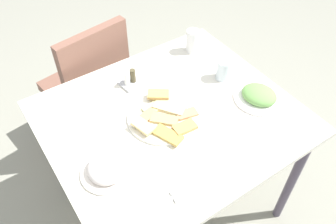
# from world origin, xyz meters

# --- Properties ---
(ground_plane) EXTENTS (6.00, 6.00, 0.00)m
(ground_plane) POSITION_xyz_m (0.00, 0.00, 0.00)
(ground_plane) COLOR gray
(dining_table) EXTENTS (1.05, 0.91, 0.75)m
(dining_table) POSITION_xyz_m (0.00, 0.00, 0.66)
(dining_table) COLOR silver
(dining_table) RESTS_ON ground_plane
(dining_chair) EXTENTS (0.48, 0.48, 0.90)m
(dining_chair) POSITION_xyz_m (-0.11, 0.67, 0.50)
(dining_chair) COLOR brown
(dining_chair) RESTS_ON ground_plane
(pide_platter) EXTENTS (0.31, 0.32, 0.04)m
(pide_platter) POSITION_xyz_m (-0.04, 0.00, 0.76)
(pide_platter) COLOR white
(pide_platter) RESTS_ON dining_table
(salad_plate_greens) EXTENTS (0.22, 0.22, 0.06)m
(salad_plate_greens) POSITION_xyz_m (0.38, -0.13, 0.77)
(salad_plate_greens) COLOR white
(salad_plate_greens) RESTS_ON dining_table
(salad_plate_rice) EXTENTS (0.20, 0.20, 0.07)m
(salad_plate_rice) POSITION_xyz_m (-0.36, -0.11, 0.77)
(salad_plate_rice) COLOR white
(salad_plate_rice) RESTS_ON dining_table
(soda_can) EXTENTS (0.08, 0.08, 0.12)m
(soda_can) POSITION_xyz_m (0.35, 0.32, 0.81)
(soda_can) COLOR silver
(soda_can) RESTS_ON dining_table
(drinking_glass) EXTENTS (0.07, 0.07, 0.10)m
(drinking_glass) POSITION_xyz_m (0.34, 0.07, 0.80)
(drinking_glass) COLOR silver
(drinking_glass) RESTS_ON dining_table
(paper_napkin) EXTENTS (0.16, 0.16, 0.00)m
(paper_napkin) POSITION_xyz_m (-0.14, -0.35, 0.75)
(paper_napkin) COLOR white
(paper_napkin) RESTS_ON dining_table
(fork) EXTENTS (0.17, 0.06, 0.00)m
(fork) POSITION_xyz_m (-0.14, -0.37, 0.75)
(fork) COLOR silver
(fork) RESTS_ON paper_napkin
(spoon) EXTENTS (0.16, 0.05, 0.00)m
(spoon) POSITION_xyz_m (-0.14, -0.33, 0.75)
(spoon) COLOR silver
(spoon) RESTS_ON paper_napkin
(condiment_caddy) EXTENTS (0.10, 0.10, 0.08)m
(condiment_caddy) POSITION_xyz_m (-0.04, 0.27, 0.77)
(condiment_caddy) COLOR #B2B2B7
(condiment_caddy) RESTS_ON dining_table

